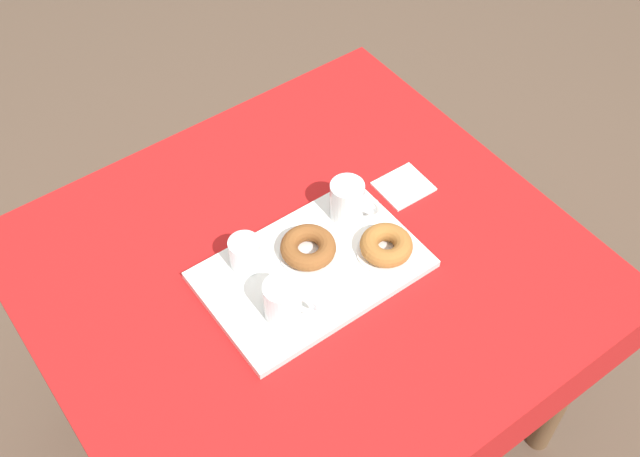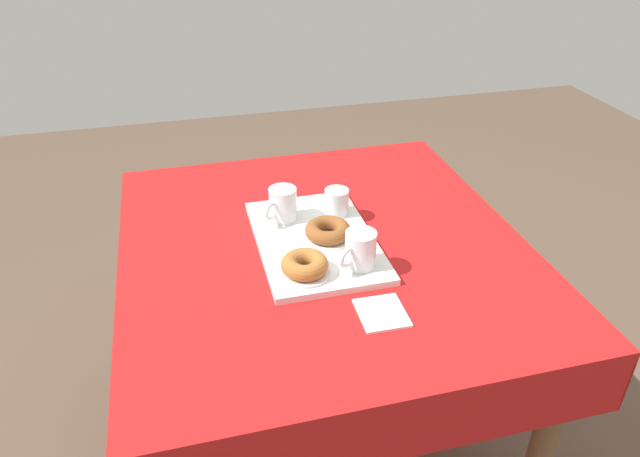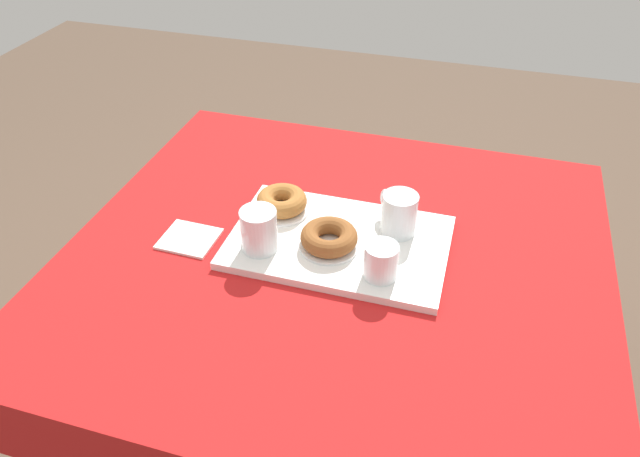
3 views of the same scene
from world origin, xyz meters
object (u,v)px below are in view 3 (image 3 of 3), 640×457
(donut_plate_left, at_px, (329,245))
(sugar_donut_right, at_px, (282,201))
(tea_mug_right, at_px, (399,215))
(water_glass_near, at_px, (381,263))
(dining_table, at_px, (335,284))
(paper_napkin, at_px, (189,239))
(tea_mug_left, at_px, (259,231))
(sugar_donut_left, at_px, (329,237))
(serving_tray, at_px, (339,242))
(donut_plate_right, at_px, (282,209))

(donut_plate_left, xyz_separation_m, sugar_donut_right, (-0.14, 0.10, 0.02))
(tea_mug_right, bearing_deg, sugar_donut_right, 179.90)
(tea_mug_right, height_order, water_glass_near, tea_mug_right)
(dining_table, relative_size, paper_napkin, 9.68)
(water_glass_near, distance_m, sugar_donut_right, 0.31)
(tea_mug_right, bearing_deg, dining_table, -143.54)
(water_glass_near, xyz_separation_m, sugar_donut_right, (-0.26, 0.16, -0.01))
(tea_mug_left, relative_size, sugar_donut_right, 0.93)
(sugar_donut_left, bearing_deg, sugar_donut_right, 145.52)
(dining_table, relative_size, serving_tray, 2.45)
(serving_tray, xyz_separation_m, donut_plate_left, (-0.01, -0.03, 0.01))
(water_glass_near, height_order, sugar_donut_left, water_glass_near)
(serving_tray, distance_m, paper_napkin, 0.33)
(tea_mug_right, relative_size, sugar_donut_right, 0.88)
(dining_table, bearing_deg, serving_tray, 87.01)
(tea_mug_left, relative_size, paper_napkin, 0.90)
(sugar_donut_left, xyz_separation_m, sugar_donut_right, (-0.14, 0.10, 0.00))
(paper_napkin, bearing_deg, donut_plate_right, 39.11)
(serving_tray, height_order, paper_napkin, serving_tray)
(donut_plate_right, height_order, sugar_donut_right, sugar_donut_right)
(dining_table, relative_size, donut_plate_left, 9.02)
(dining_table, height_order, paper_napkin, paper_napkin)
(tea_mug_right, bearing_deg, serving_tray, -151.03)
(tea_mug_left, distance_m, paper_napkin, 0.18)
(donut_plate_right, bearing_deg, donut_plate_left, -34.48)
(dining_table, height_order, sugar_donut_right, sugar_donut_right)
(sugar_donut_right, xyz_separation_m, paper_napkin, (-0.17, -0.14, -0.04))
(donut_plate_left, height_order, sugar_donut_left, sugar_donut_left)
(donut_plate_left, relative_size, sugar_donut_left, 1.05)
(water_glass_near, xyz_separation_m, sugar_donut_left, (-0.12, 0.06, -0.01))
(tea_mug_left, xyz_separation_m, donut_plate_left, (0.14, 0.04, -0.04))
(tea_mug_right, relative_size, donut_plate_left, 0.80)
(tea_mug_right, bearing_deg, sugar_donut_left, -143.72)
(sugar_donut_left, relative_size, sugar_donut_right, 1.05)
(donut_plate_left, relative_size, sugar_donut_right, 1.10)
(tea_mug_right, relative_size, paper_napkin, 0.86)
(donut_plate_right, bearing_deg, sugar_donut_right, 0.00)
(dining_table, distance_m, sugar_donut_right, 0.23)
(donut_plate_left, xyz_separation_m, paper_napkin, (-0.31, -0.04, -0.02))
(dining_table, distance_m, water_glass_near, 0.20)
(donut_plate_left, xyz_separation_m, donut_plate_right, (-0.14, 0.10, 0.00))
(dining_table, bearing_deg, tea_mug_right, 36.46)
(tea_mug_left, xyz_separation_m, tea_mug_right, (0.27, 0.14, 0.00))
(donut_plate_right, relative_size, sugar_donut_right, 1.10)
(dining_table, distance_m, serving_tray, 0.11)
(dining_table, bearing_deg, sugar_donut_left, -145.31)
(dining_table, distance_m, sugar_donut_left, 0.14)
(tea_mug_right, height_order, paper_napkin, tea_mug_right)
(dining_table, xyz_separation_m, sugar_donut_left, (-0.01, -0.01, 0.14))
(water_glass_near, height_order, donut_plate_left, water_glass_near)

